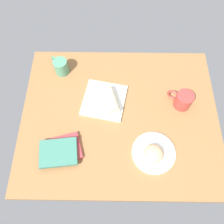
% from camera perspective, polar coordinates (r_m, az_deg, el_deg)
% --- Properties ---
extents(dining_table, '(1.10, 0.90, 0.04)m').
position_cam_1_polar(dining_table, '(1.32, 1.91, -1.20)').
color(dining_table, olive).
rests_on(dining_table, ground).
extents(round_plate, '(0.23, 0.23, 0.01)m').
position_cam_1_polar(round_plate, '(1.24, 10.17, -9.82)').
color(round_plate, white).
rests_on(round_plate, dining_table).
extents(scone_pastry, '(0.13, 0.13, 0.06)m').
position_cam_1_polar(scone_pastry, '(1.20, 10.17, -10.06)').
color(scone_pastry, tan).
rests_on(scone_pastry, round_plate).
extents(square_plate, '(0.27, 0.27, 0.02)m').
position_cam_1_polar(square_plate, '(1.34, -1.93, 2.91)').
color(square_plate, white).
rests_on(square_plate, dining_table).
extents(sauce_cup, '(0.06, 0.06, 0.02)m').
position_cam_1_polar(sauce_cup, '(1.34, -3.84, 4.39)').
color(sauce_cup, silver).
rests_on(sauce_cup, square_plate).
extents(breakfast_wrap, '(0.11, 0.16, 0.07)m').
position_cam_1_polar(breakfast_wrap, '(1.29, -0.43, 2.96)').
color(breakfast_wrap, beige).
rests_on(breakfast_wrap, square_plate).
extents(book_stack, '(0.23, 0.20, 0.04)m').
position_cam_1_polar(book_stack, '(1.23, -12.65, -9.34)').
color(book_stack, '#A53338').
rests_on(book_stack, dining_table).
extents(coffee_mug, '(0.11, 0.11, 0.10)m').
position_cam_1_polar(coffee_mug, '(1.45, -12.49, 10.92)').
color(coffee_mug, '#4C8C6B').
rests_on(coffee_mug, dining_table).
extents(second_mug, '(0.13, 0.11, 0.10)m').
position_cam_1_polar(second_mug, '(1.35, 17.02, 2.87)').
color(second_mug, '#B23833').
rests_on(second_mug, dining_table).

